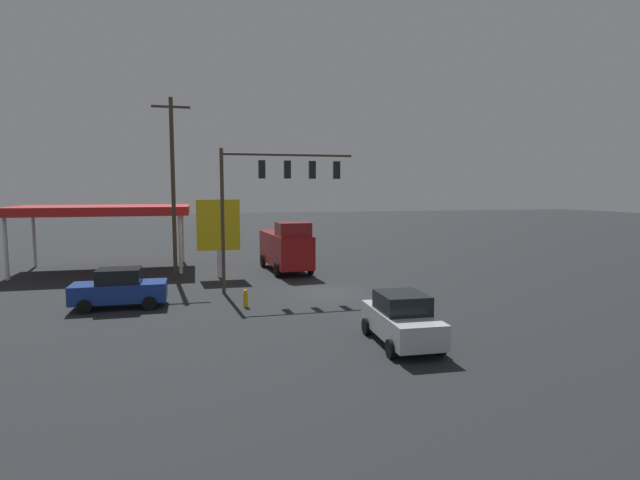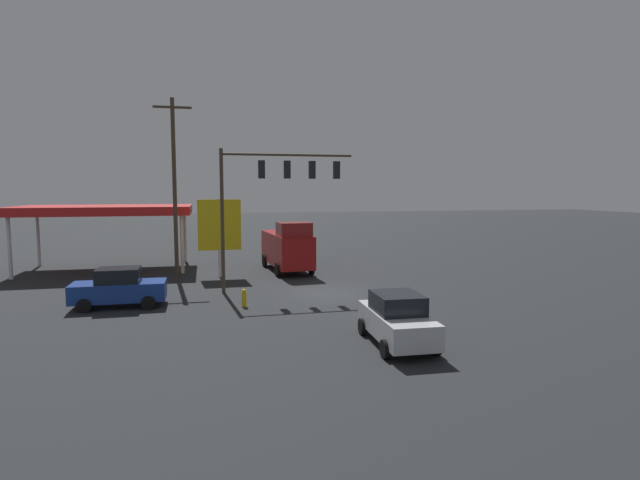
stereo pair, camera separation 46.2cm
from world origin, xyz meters
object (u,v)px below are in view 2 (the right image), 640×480
at_px(sedan_far, 119,288).
at_px(hatchback_crossing, 293,249).
at_px(traffic_signal_assembly, 273,184).
at_px(price_sign, 219,226).
at_px(utility_pole, 175,184).
at_px(delivery_truck, 287,247).
at_px(sedan_waiting, 397,319).
at_px(fire_hydrant, 244,298).

height_order(sedan_far, hatchback_crossing, hatchback_crossing).
relative_size(traffic_signal_assembly, price_sign, 1.56).
height_order(utility_pole, hatchback_crossing, utility_pole).
xyz_separation_m(delivery_truck, sedan_waiting, (-1.23, 17.52, -0.74)).
xyz_separation_m(price_sign, sedan_waiting, (-5.94, 16.19, -2.41)).
relative_size(sedan_far, fire_hydrant, 5.01).
relative_size(traffic_signal_assembly, delivery_truck, 1.15).
height_order(traffic_signal_assembly, utility_pole, utility_pole).
bearing_deg(sedan_far, utility_pole, -106.46).
bearing_deg(fire_hydrant, utility_pole, -68.81).
height_order(utility_pole, fire_hydrant, utility_pole).
bearing_deg(fire_hydrant, sedan_far, -12.79).
relative_size(utility_pole, price_sign, 2.26).
distance_m(utility_pole, price_sign, 3.95).
relative_size(price_sign, hatchback_crossing, 1.34).
relative_size(price_sign, sedan_far, 1.16).
relative_size(utility_pole, sedan_far, 2.63).
bearing_deg(fire_hydrant, price_sign, -84.39).
bearing_deg(traffic_signal_assembly, sedan_waiting, 105.65).
relative_size(delivery_truck, hatchback_crossing, 1.82).
distance_m(traffic_signal_assembly, hatchback_crossing, 13.35).
distance_m(traffic_signal_assembly, sedan_far, 9.74).
relative_size(hatchback_crossing, fire_hydrant, 4.34).
relative_size(price_sign, delivery_truck, 0.74).
bearing_deg(utility_pole, sedan_far, 73.91).
xyz_separation_m(utility_pole, price_sign, (-2.79, 0.59, -2.73)).
distance_m(sedan_far, fire_hydrant, 6.15).
height_order(price_sign, sedan_far, price_sign).
bearing_deg(utility_pole, sedan_waiting, 117.47).
relative_size(delivery_truck, sedan_waiting, 1.56).
bearing_deg(delivery_truck, utility_pole, -88.82).
height_order(utility_pole, delivery_truck, utility_pole).
height_order(delivery_truck, fire_hydrant, delivery_truck).
xyz_separation_m(traffic_signal_assembly, sedan_far, (7.98, 2.24, -5.11)).
xyz_separation_m(price_sign, delivery_truck, (-4.70, -1.34, -1.66)).
bearing_deg(utility_pole, price_sign, 167.97).
xyz_separation_m(sedan_far, fire_hydrant, (-5.98, 1.36, -0.51)).
distance_m(sedan_waiting, hatchback_crossing, 22.87).
bearing_deg(hatchback_crossing, sedan_waiting, -0.98).
bearing_deg(utility_pole, hatchback_crossing, -145.49).
height_order(utility_pole, price_sign, utility_pole).
bearing_deg(fire_hydrant, traffic_signal_assembly, -119.09).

